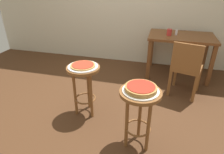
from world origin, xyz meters
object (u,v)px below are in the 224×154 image
Objects in this scene: pizza_middle at (83,65)px; dining_table at (181,41)px; stool_foreground at (139,106)px; cup_near_edge at (169,32)px; serving_plate_foreground at (141,91)px; serving_plate_middle at (83,66)px; stool_middle at (84,79)px; wooden_chair at (186,67)px; pizza_foreground at (141,88)px; condiment_shaker at (176,32)px.

pizza_middle is 0.27× the size of dining_table.
cup_near_edge is at bearing 82.63° from stool_foreground.
dining_table is (0.45, 1.90, 0.13)m from stool_foreground.
serving_plate_foreground is 0.96× the size of serving_plate_middle.
stool_middle is at bearing -124.10° from cup_near_edge.
serving_plate_middle is at bearing -147.79° from wooden_chair.
pizza_middle is (0.00, 0.00, 0.02)m from serving_plate_middle.
serving_plate_middle is at bearing -90.00° from pizza_middle.
serving_plate_middle is (-0.74, 0.38, 0.17)m from stool_foreground.
pizza_foreground reaches higher than stool_middle.
stool_foreground is 0.83m from stool_middle.
serving_plate_middle is at bearing -128.05° from dining_table.
stool_middle is 1.77m from cup_near_edge.
stool_middle is 0.61× the size of dining_table.
wooden_chair is (0.28, -0.65, -0.33)m from cup_near_edge.
stool_foreground and stool_middle have the same top height.
pizza_middle is at bearing 90.00° from serving_plate_middle.
serving_plate_foreground is 1.30m from wooden_chair.
pizza_middle is 0.35× the size of wooden_chair.
stool_foreground is 1.00× the size of stool_middle.
pizza_foreground is at bearing 90.00° from serving_plate_foreground.
condiment_shaker reaches higher than dining_table.
pizza_middle reaches higher than stool_middle.
serving_plate_middle is (-0.74, 0.38, 0.00)m from serving_plate_foreground.
dining_table reaches higher than stool_middle.
cup_near_edge reaches higher than stool_foreground.
stool_foreground is 1.96m from dining_table.
dining_table is at bearing 51.95° from stool_middle.
dining_table reaches higher than pizza_foreground.
dining_table is at bearing 51.95° from serving_plate_middle.
dining_table is (0.45, 1.90, -0.04)m from serving_plate_foreground.
pizza_middle is at bearing 152.98° from stool_foreground.
serving_plate_foreground is at bearing -100.60° from condiment_shaker.
dining_table is at bearing 51.95° from pizza_middle.
dining_table is 1.29× the size of wooden_chair.
serving_plate_foreground is 3.98× the size of condiment_shaker.
wooden_chair is at bearing 66.10° from serving_plate_foreground.
stool_foreground is 6.12× the size of cup_near_edge.
serving_plate_foreground is 0.52× the size of stool_middle.
condiment_shaker is at bearing 79.40° from stool_foreground.
pizza_foreground is at bearing -27.02° from pizza_middle.
stool_middle is (-0.74, 0.38, -0.17)m from serving_plate_foreground.
wooden_chair is at bearing -77.01° from condiment_shaker.
condiment_shaker is at bearing 54.10° from stool_middle.
pizza_foreground is at bearing -27.02° from serving_plate_middle.
dining_table is at bearing 95.61° from wooden_chair.
stool_foreground is at bearing -27.02° from stool_middle.
pizza_foreground is 0.86m from stool_middle.
pizza_middle is at bearing 152.98° from serving_plate_foreground.
wooden_chair is at bearing 66.10° from stool_foreground.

